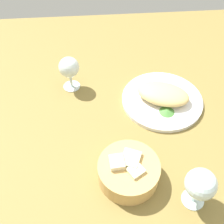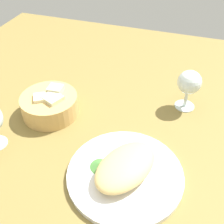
{
  "view_description": "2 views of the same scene",
  "coord_description": "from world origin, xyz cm",
  "px_view_note": "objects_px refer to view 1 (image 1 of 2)",
  "views": [
    {
      "loc": [
        9.75,
        52.53,
        68.07
      ],
      "look_at": [
        5.19,
        -2.46,
        5.11
      ],
      "focal_mm": 43.58,
      "sensor_mm": 36.0,
      "label": 1
    },
    {
      "loc": [
        -51.79,
        -20.14,
        54.26
      ],
      "look_at": [
        3.93,
        -1.57,
        4.24
      ],
      "focal_mm": 44.42,
      "sensor_mm": 36.0,
      "label": 2
    }
  ],
  "objects_px": {
    "wine_glass_far": "(200,185)",
    "wine_glass_near": "(69,68)",
    "plate": "(162,100)",
    "bread_basket": "(128,171)"
  },
  "relations": [
    {
      "from": "wine_glass_far",
      "to": "plate",
      "type": "bearing_deg",
      "value": -88.63
    },
    {
      "from": "bread_basket",
      "to": "plate",
      "type": "bearing_deg",
      "value": -118.77
    },
    {
      "from": "plate",
      "to": "bread_basket",
      "type": "relative_size",
      "value": 1.66
    },
    {
      "from": "bread_basket",
      "to": "wine_glass_near",
      "type": "bearing_deg",
      "value": -67.0
    },
    {
      "from": "plate",
      "to": "wine_glass_far",
      "type": "height_order",
      "value": "wine_glass_far"
    },
    {
      "from": "wine_glass_far",
      "to": "wine_glass_near",
      "type": "bearing_deg",
      "value": -54.97
    },
    {
      "from": "plate",
      "to": "wine_glass_near",
      "type": "bearing_deg",
      "value": -17.94
    },
    {
      "from": "wine_glass_near",
      "to": "plate",
      "type": "bearing_deg",
      "value": 162.06
    },
    {
      "from": "plate",
      "to": "wine_glass_near",
      "type": "distance_m",
      "value": 0.34
    },
    {
      "from": "plate",
      "to": "bread_basket",
      "type": "height_order",
      "value": "bread_basket"
    }
  ]
}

